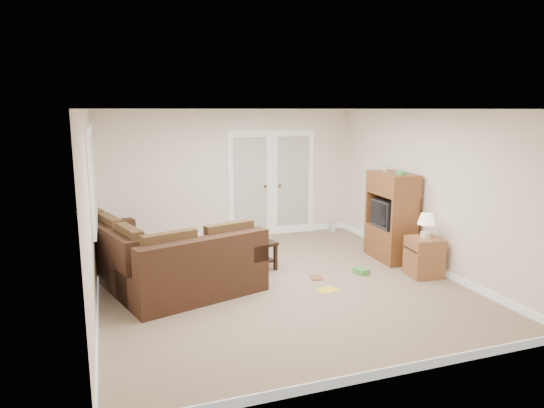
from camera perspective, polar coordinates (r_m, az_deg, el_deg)
name	(u,v)px	position (r m, az deg, el deg)	size (l,w,h in m)	color
floor	(278,283)	(7.19, 0.70, -9.26)	(5.50, 5.50, 0.00)	gray
ceiling	(278,109)	(6.74, 0.75, 11.09)	(5.00, 5.50, 0.02)	white
wall_left	(90,211)	(6.46, -20.60, -0.78)	(0.02, 5.50, 2.50)	white
wall_right	(426,190)	(8.05, 17.70, 1.62)	(0.02, 5.50, 2.50)	white
wall_back	(230,175)	(9.46, -4.98, 3.44)	(5.00, 0.02, 2.50)	white
wall_front	(383,252)	(4.44, 12.96, -5.51)	(5.00, 0.02, 2.50)	white
baseboards	(278,280)	(7.17, 0.70, -8.88)	(5.00, 5.50, 0.10)	white
french_doors	(272,184)	(9.70, -0.03, 2.38)	(1.80, 0.05, 2.13)	white
window_left	(93,177)	(7.40, -20.34, 3.02)	(0.05, 1.92, 1.42)	white
sectional_sofa	(156,262)	(7.20, -13.52, -6.65)	(2.62, 2.98, 0.88)	#3A2316
coffee_table	(245,249)	(7.97, -3.14, -5.35)	(0.82, 1.21, 0.76)	black
tv_armoire	(391,216)	(8.36, 13.85, -1.37)	(0.54, 0.94, 1.58)	brown
side_cabinet	(424,254)	(7.72, 17.47, -5.60)	(0.51, 0.51, 0.97)	#925D35
space_heater	(332,226)	(10.10, 7.12, -2.56)	(0.11, 0.09, 0.27)	silver
floor_magazine	(328,290)	(6.97, 6.58, -9.99)	(0.28, 0.22, 0.01)	yellow
floor_greenbox	(361,271)	(7.67, 10.45, -7.79)	(0.16, 0.22, 0.09)	#489C47
floor_book	(311,278)	(7.40, 4.62, -8.64)	(0.17, 0.23, 0.02)	brown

